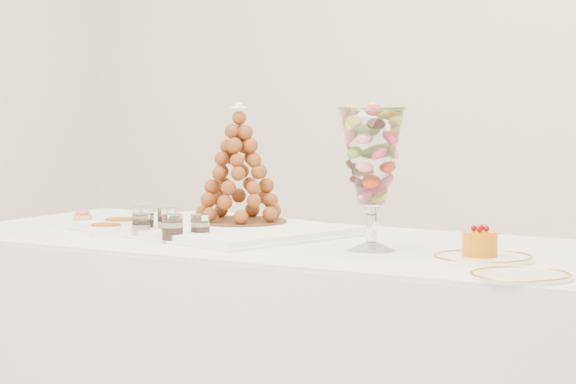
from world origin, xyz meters
The scene contains 14 objects.
lace_tray centered at (-0.30, 0.29, 0.80)m, with size 0.67×0.50×0.02m, color white.
macaron_vase centered at (0.25, 0.20, 1.02)m, with size 0.16×0.16×0.35m.
cake_plate centered at (0.57, 0.18, 0.80)m, with size 0.24×0.24×0.01m, color white.
spare_plate centered at (0.75, -0.03, 0.79)m, with size 0.22×0.22×0.01m, color white.
pink_tart centered at (-0.82, 0.31, 0.81)m, with size 0.06×0.06×0.04m.
verrine_a centered at (-0.43, 0.13, 0.83)m, with size 0.06×0.06×0.08m, color white.
verrine_b centered at (-0.35, 0.14, 0.83)m, with size 0.06×0.06×0.08m, color white.
verrine_c centered at (-0.23, 0.12, 0.82)m, with size 0.05×0.05×0.07m, color white.
verrine_d centered at (-0.39, 0.08, 0.82)m, with size 0.05×0.05×0.07m, color white.
verrine_e centered at (-0.26, 0.04, 0.83)m, with size 0.06×0.06×0.07m, color white.
ramekin_back centered at (-0.55, 0.17, 0.81)m, with size 0.10×0.10×0.03m, color white.
ramekin_front centered at (-0.51, 0.07, 0.80)m, with size 0.09×0.09×0.03m, color white.
croquembouche centered at (-0.28, 0.37, 0.98)m, with size 0.27×0.27×0.34m.
mousse_cake centered at (0.56, 0.18, 0.83)m, with size 0.08×0.08×0.07m.
Camera 1 is at (1.95, -2.71, 1.23)m, focal length 85.00 mm.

